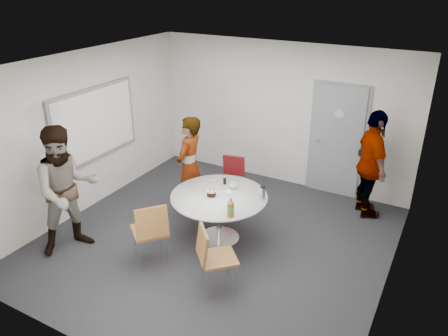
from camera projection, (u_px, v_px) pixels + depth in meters
The scene contains 15 objects.
floor at pixel (216, 241), 6.78m from camera, with size 5.00×5.00×0.00m, color black.
ceiling at pixel (214, 66), 5.66m from camera, with size 5.00×5.00×0.00m, color silver.
wall_back at pixel (281, 115), 8.21m from camera, with size 5.00×5.00×0.00m, color beige.
wall_left at pixel (86, 132), 7.32m from camera, with size 5.00×5.00×0.00m, color beige.
wall_right at pixel (399, 203), 5.12m from camera, with size 5.00×5.00×0.00m, color beige.
wall_front at pixel (86, 252), 4.23m from camera, with size 5.00×5.00×0.00m, color beige.
door at pixel (337, 141), 7.85m from camera, with size 1.02×0.17×2.12m.
whiteboard at pixel (96, 124), 7.42m from camera, with size 0.04×1.90×1.25m.
table at pixel (220, 202), 6.56m from camera, with size 1.46×1.46×1.05m.
chair_near_left at pixel (151, 228), 6.00m from camera, with size 0.68×0.67×0.97m.
chair_near_right at pixel (211, 253), 5.53m from camera, with size 0.64×0.64×0.93m.
chair_far at pixel (232, 175), 7.72m from camera, with size 0.49×0.52×0.86m.
person_main at pixel (190, 166), 7.25m from camera, with size 0.63×0.41×1.72m, color #A5C6EA.
person_left at pixel (67, 190), 6.24m from camera, with size 0.94×0.73×1.93m, color white.
person_right at pixel (371, 165), 7.14m from camera, with size 1.08×0.45×1.85m, color black.
Camera 1 is at (2.87, -4.92, 3.85)m, focal length 35.00 mm.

